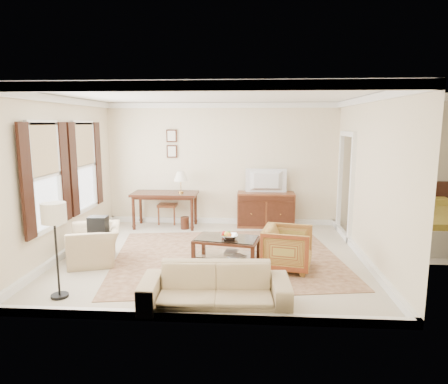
# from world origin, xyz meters

# --- Properties ---
(room_shell) EXTENTS (5.51, 5.01, 2.91)m
(room_shell) POSITION_xyz_m (0.00, 0.00, 2.47)
(room_shell) COLOR beige
(room_shell) RESTS_ON ground
(annex_bedroom) EXTENTS (3.00, 2.70, 2.90)m
(annex_bedroom) POSITION_xyz_m (4.49, 1.15, 0.34)
(annex_bedroom) COLOR beige
(annex_bedroom) RESTS_ON ground
(window_front) EXTENTS (0.12, 1.56, 1.80)m
(window_front) POSITION_xyz_m (-2.70, -0.70, 1.55)
(window_front) COLOR #CCB284
(window_front) RESTS_ON room_shell
(window_rear) EXTENTS (0.12, 1.56, 1.80)m
(window_rear) POSITION_xyz_m (-2.70, 0.90, 1.55)
(window_rear) COLOR #CCB284
(window_rear) RESTS_ON room_shell
(doorway) EXTENTS (0.10, 1.12, 2.25)m
(doorway) POSITION_xyz_m (2.71, 1.50, 1.08)
(doorway) COLOR white
(doorway) RESTS_ON room_shell
(rug) EXTENTS (4.47, 3.99, 0.01)m
(rug) POSITION_xyz_m (0.27, -0.05, 0.01)
(rug) COLOR brown
(rug) RESTS_ON room_shell
(writing_desk) EXTENTS (1.51, 0.75, 0.82)m
(writing_desk) POSITION_xyz_m (-1.30, 2.02, 0.72)
(writing_desk) COLOR #3F1D12
(writing_desk) RESTS_ON room_shell
(desk_chair) EXTENTS (0.48, 0.48, 1.05)m
(desk_chair) POSITION_xyz_m (-1.31, 2.37, 0.53)
(desk_chair) COLOR brown
(desk_chair) RESTS_ON room_shell
(desk_lamp) EXTENTS (0.32, 0.32, 0.50)m
(desk_lamp) POSITION_xyz_m (-0.92, 2.02, 1.07)
(desk_lamp) COLOR silver
(desk_lamp) RESTS_ON writing_desk
(framed_prints) EXTENTS (0.25, 0.04, 0.68)m
(framed_prints) POSITION_xyz_m (-1.20, 2.47, 1.94)
(framed_prints) COLOR #3F1D12
(framed_prints) RESTS_ON room_shell
(sideboard) EXTENTS (1.33, 0.51, 0.82)m
(sideboard) POSITION_xyz_m (1.06, 2.21, 0.41)
(sideboard) COLOR brown
(sideboard) RESTS_ON room_shell
(tv) EXTENTS (0.91, 0.52, 0.12)m
(tv) POSITION_xyz_m (1.06, 2.19, 1.27)
(tv) COLOR black
(tv) RESTS_ON sideboard
(coffee_table) EXTENTS (1.19, 0.83, 0.46)m
(coffee_table) POSITION_xyz_m (0.29, -0.35, 0.35)
(coffee_table) COLOR #3F1D12
(coffee_table) RESTS_ON room_shell
(fruit_bowl) EXTENTS (0.42, 0.42, 0.10)m
(fruit_bowl) POSITION_xyz_m (0.34, -0.42, 0.51)
(fruit_bowl) COLOR silver
(fruit_bowl) RESTS_ON coffee_table
(book_a) EXTENTS (0.28, 0.07, 0.38)m
(book_a) POSITION_xyz_m (0.25, -0.24, 0.18)
(book_a) COLOR brown
(book_a) RESTS_ON coffee_table
(book_b) EXTENTS (0.22, 0.22, 0.38)m
(book_b) POSITION_xyz_m (0.40, -0.43, 0.18)
(book_b) COLOR brown
(book_b) RESTS_ON coffee_table
(striped_armchair) EXTENTS (0.87, 0.91, 0.80)m
(striped_armchair) POSITION_xyz_m (1.32, -0.58, 0.40)
(striped_armchair) COLOR brown
(striped_armchair) RESTS_ON room_shell
(club_armchair) EXTENTS (0.90, 1.13, 0.86)m
(club_armchair) POSITION_xyz_m (-2.02, -0.43, 0.43)
(club_armchair) COLOR tan
(club_armchair) RESTS_ON room_shell
(backpack) EXTENTS (0.24, 0.33, 0.40)m
(backpack) POSITION_xyz_m (-1.95, -0.43, 0.67)
(backpack) COLOR black
(backpack) RESTS_ON club_armchair
(sofa) EXTENTS (1.98, 0.66, 0.76)m
(sofa) POSITION_xyz_m (0.24, -2.09, 0.38)
(sofa) COLOR tan
(sofa) RESTS_ON room_shell
(floor_lamp) EXTENTS (0.33, 0.33, 1.36)m
(floor_lamp) POSITION_xyz_m (-1.98, -1.90, 1.12)
(floor_lamp) COLOR black
(floor_lamp) RESTS_ON room_shell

